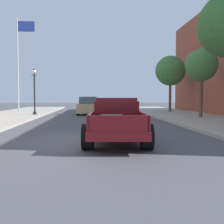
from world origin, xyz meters
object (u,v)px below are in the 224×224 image
object	(u,v)px
street_lamp_far	(34,88)
street_tree_third	(170,71)
street_tree_second	(201,65)
hotrod_truck_maroon	(116,121)
flagpole	(20,55)
car_background_tan	(89,106)

from	to	relation	value
street_lamp_far	street_tree_third	size ratio (longest dim) A/B	0.68
street_tree_second	street_tree_third	world-z (taller)	street_tree_third
hotrod_truck_maroon	street_lamp_far	size ratio (longest dim) A/B	1.30
hotrod_truck_maroon	street_tree_second	xyz separation A→B (m)	(7.09, 9.78, 3.18)
street_lamp_far	street_tree_second	size ratio (longest dim) A/B	0.77
hotrod_truck_maroon	flagpole	bearing A→B (deg)	114.03
hotrod_truck_maroon	street_tree_second	size ratio (longest dim) A/B	1.00
flagpole	hotrod_truck_maroon	bearing A→B (deg)	-65.97
street_lamp_far	street_tree_second	world-z (taller)	street_tree_second
hotrod_truck_maroon	street_tree_third	distance (m)	19.46
car_background_tan	street_tree_second	size ratio (longest dim) A/B	0.88
car_background_tan	flagpole	world-z (taller)	flagpole
car_background_tan	flagpole	bearing A→B (deg)	161.25
car_background_tan	street_tree_second	bearing A→B (deg)	-34.45
flagpole	street_tree_second	world-z (taller)	flagpole
street_tree_second	street_lamp_far	bearing A→B (deg)	163.85
car_background_tan	street_tree_third	xyz separation A→B (m)	(8.30, 2.29, 3.53)
car_background_tan	street_tree_third	distance (m)	9.31
hotrod_truck_maroon	flagpole	xyz separation A→B (m)	(-7.92, 17.76, 5.02)
street_tree_second	street_tree_third	xyz separation A→B (m)	(-0.01, 7.99, 0.36)
car_background_tan	street_lamp_far	xyz separation A→B (m)	(-4.49, -1.99, 1.62)
street_lamp_far	street_tree_second	bearing A→B (deg)	-16.15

